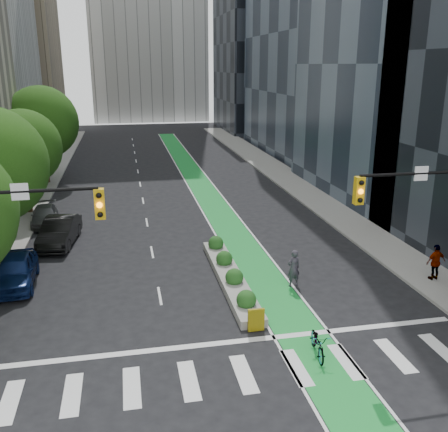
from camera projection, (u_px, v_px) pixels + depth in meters
name	position (u px, v px, depth m)	size (l,w,h in m)	color
ground	(238.00, 359.00, 19.01)	(160.00, 160.00, 0.00)	black
sidewalk_left	(26.00, 203.00, 40.20)	(3.60, 90.00, 0.15)	gray
sidewalk_right	(304.00, 189.00, 44.66)	(3.60, 90.00, 0.15)	gray
bike_lane_paint	(198.00, 182.00, 47.71)	(2.20, 70.00, 0.01)	#1A9235
building_tan_far	(6.00, 49.00, 73.34)	(14.00, 16.00, 26.00)	tan
building_dark_end	(264.00, 44.00, 82.49)	(14.00, 18.00, 28.00)	black
tree_midfar	(23.00, 148.00, 36.12)	(5.60, 5.60, 7.76)	black
tree_far	(42.00, 123.00, 45.28)	(6.60, 6.60, 9.00)	black
median_planter	(230.00, 274.00, 25.72)	(1.20, 10.26, 1.10)	gray
bicycle	(318.00, 343.00, 19.12)	(0.69, 1.96, 1.03)	gray
cyclist	(294.00, 268.00, 24.96)	(0.71, 0.46, 1.94)	#36323D
parked_car_left_near	(16.00, 270.00, 25.12)	(1.89, 4.71, 1.60)	#0D1F52
parked_car_left_mid	(59.00, 231.00, 30.87)	(1.78, 5.11, 1.68)	black
parked_car_left_far	(45.00, 216.00, 34.86)	(1.74, 4.29, 1.24)	#4F5254
pedestrian_far	(436.00, 262.00, 25.41)	(1.11, 0.46, 1.89)	gray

